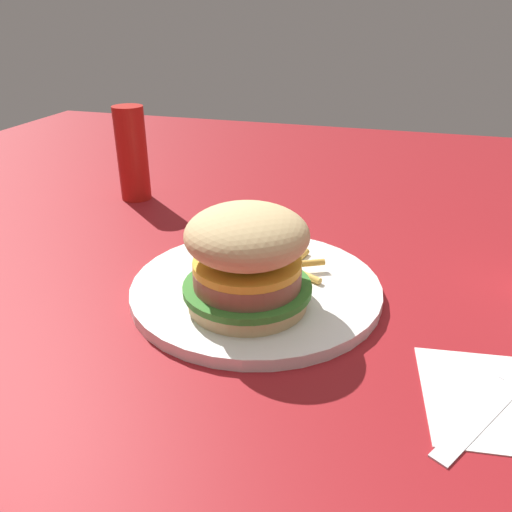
{
  "coord_description": "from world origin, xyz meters",
  "views": [
    {
      "loc": [
        0.43,
        0.1,
        0.26
      ],
      "look_at": [
        0.0,
        -0.03,
        0.04
      ],
      "focal_mm": 35.94,
      "sensor_mm": 36.0,
      "label": 1
    }
  ],
  "objects_px": {
    "fries_pile": "(275,265)",
    "napkin": "(499,399)",
    "ketchup_bottle": "(132,154)",
    "sandwich": "(247,257)",
    "plate": "(256,288)",
    "fork": "(501,395)"
  },
  "relations": [
    {
      "from": "fries_pile",
      "to": "napkin",
      "type": "relative_size",
      "value": 0.92
    },
    {
      "from": "ketchup_bottle",
      "to": "sandwich",
      "type": "bearing_deg",
      "value": 44.47
    },
    {
      "from": "sandwich",
      "to": "napkin",
      "type": "height_order",
      "value": "sandwich"
    },
    {
      "from": "plate",
      "to": "fries_pile",
      "type": "xyz_separation_m",
      "value": [
        -0.03,
        0.01,
        0.01
      ]
    },
    {
      "from": "fries_pile",
      "to": "napkin",
      "type": "bearing_deg",
      "value": 57.09
    },
    {
      "from": "fries_pile",
      "to": "fork",
      "type": "height_order",
      "value": "fries_pile"
    },
    {
      "from": "ketchup_bottle",
      "to": "fries_pile",
      "type": "bearing_deg",
      "value": 54.74
    },
    {
      "from": "plate",
      "to": "fork",
      "type": "height_order",
      "value": "plate"
    },
    {
      "from": "sandwich",
      "to": "ketchup_bottle",
      "type": "distance_m",
      "value": 0.37
    },
    {
      "from": "fries_pile",
      "to": "napkin",
      "type": "distance_m",
      "value": 0.25
    },
    {
      "from": "fries_pile",
      "to": "ketchup_bottle",
      "type": "height_order",
      "value": "ketchup_bottle"
    },
    {
      "from": "plate",
      "to": "fork",
      "type": "xyz_separation_m",
      "value": [
        0.1,
        0.22,
        -0.0
      ]
    },
    {
      "from": "fork",
      "to": "ketchup_bottle",
      "type": "distance_m",
      "value": 0.57
    },
    {
      "from": "fries_pile",
      "to": "fork",
      "type": "xyz_separation_m",
      "value": [
        0.13,
        0.21,
        -0.01
      ]
    },
    {
      "from": "ketchup_bottle",
      "to": "napkin",
      "type": "bearing_deg",
      "value": 55.76
    },
    {
      "from": "plate",
      "to": "fries_pile",
      "type": "distance_m",
      "value": 0.04
    },
    {
      "from": "sandwich",
      "to": "ketchup_bottle",
      "type": "relative_size",
      "value": 0.88
    },
    {
      "from": "fork",
      "to": "ketchup_bottle",
      "type": "relative_size",
      "value": 1.15
    },
    {
      "from": "fries_pile",
      "to": "fork",
      "type": "bearing_deg",
      "value": 57.47
    },
    {
      "from": "sandwich",
      "to": "ketchup_bottle",
      "type": "xyz_separation_m",
      "value": [
        -0.26,
        -0.26,
        0.01
      ]
    },
    {
      "from": "sandwich",
      "to": "ketchup_bottle",
      "type": "bearing_deg",
      "value": -135.53
    },
    {
      "from": "sandwich",
      "to": "fries_pile",
      "type": "xyz_separation_m",
      "value": [
        -0.07,
        0.01,
        -0.04
      ]
    }
  ]
}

